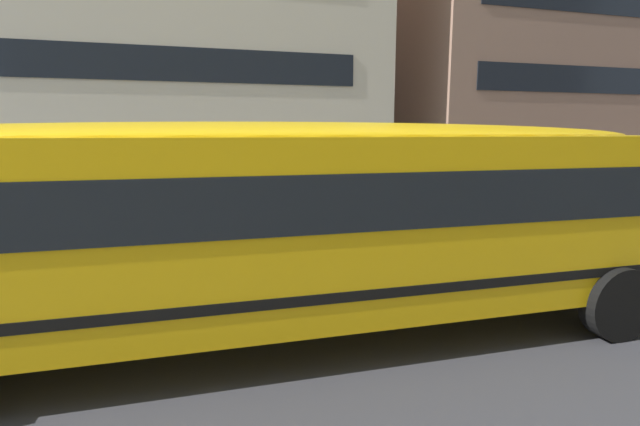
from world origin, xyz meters
TOP-DOWN VIEW (x-y plane):
  - ground_plane at (0.00, 0.00)m, footprint 400.00×400.00m
  - sidewalk_far at (0.00, 7.11)m, footprint 120.00×3.00m
  - lane_centreline at (0.00, 0.00)m, footprint 110.00×0.16m
  - school_bus at (-3.40, -1.71)m, footprint 13.81×3.40m
  - parked_car_grey_near_corner at (7.26, 4.49)m, footprint 3.92×1.92m
  - apartment_block_far_left at (-7.20, 13.86)m, footprint 20.91×10.55m
  - apartment_block_far_centre at (12.97, 13.94)m, footprint 14.79×10.70m

SIDE VIEW (x-z plane):
  - ground_plane at x=0.00m, z-range 0.00..0.00m
  - lane_centreline at x=0.00m, z-range 0.00..0.01m
  - sidewalk_far at x=0.00m, z-range 0.00..0.01m
  - parked_car_grey_near_corner at x=7.26m, z-range 0.02..1.66m
  - school_bus at x=-3.40m, z-range 0.29..3.37m
  - apartment_block_far_left at x=-7.20m, z-range 0.00..13.30m
  - apartment_block_far_centre at x=12.97m, z-range 0.00..16.50m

